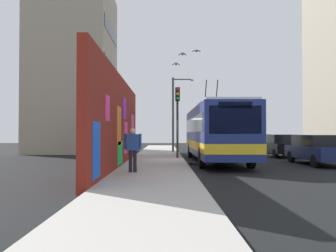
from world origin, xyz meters
TOP-DOWN VIEW (x-y plane):
  - ground_plane at (0.00, 0.00)m, footprint 80.00×80.00m
  - sidewalk_slab at (0.00, 1.60)m, footprint 48.00×3.20m
  - graffiti_wall at (-3.33, 3.35)m, footprint 15.36×0.32m
  - building_far_left at (10.90, 9.20)m, footprint 8.15×6.51m
  - city_bus at (0.13, -1.80)m, footprint 11.97×2.62m
  - parked_car_navy at (-1.82, -7.00)m, footprint 4.91×1.95m
  - parked_car_black at (4.31, -7.00)m, footprint 4.23×1.77m
  - parked_car_silver at (10.38, -7.00)m, footprint 4.62×1.73m
  - parked_car_champagne at (16.30, -7.00)m, footprint 4.81×1.91m
  - pedestrian_near_wall at (-6.65, 2.38)m, footprint 0.23×0.68m
  - traffic_light at (1.26, 0.35)m, footprint 0.49×0.28m
  - street_lamp at (8.80, 0.23)m, footprint 0.44×1.82m
  - flying_pigeons at (1.88, 0.30)m, footprint 5.26×3.23m
  - curbside_puddle at (-1.43, -0.60)m, footprint 1.86×1.86m

SIDE VIEW (x-z plane):
  - ground_plane at x=0.00m, z-range 0.00..0.00m
  - curbside_puddle at x=-1.43m, z-range 0.00..0.00m
  - sidewalk_slab at x=0.00m, z-range 0.00..0.15m
  - parked_car_black at x=4.31m, z-range 0.04..1.62m
  - parked_car_silver at x=10.38m, z-range 0.04..1.62m
  - parked_car_champagne at x=16.30m, z-range 0.05..1.63m
  - parked_car_navy at x=-1.82m, z-range 0.05..1.63m
  - pedestrian_near_wall at x=-6.65m, z-range 0.31..2.02m
  - city_bus at x=0.13m, z-range -0.71..4.29m
  - graffiti_wall at x=-3.33m, z-range -0.01..4.38m
  - traffic_light at x=1.26m, z-range 0.90..5.26m
  - street_lamp at x=8.80m, z-range 0.64..6.81m
  - building_far_left at x=10.90m, z-range 0.00..14.54m
  - flying_pigeons at x=1.88m, z-range 5.87..8.97m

